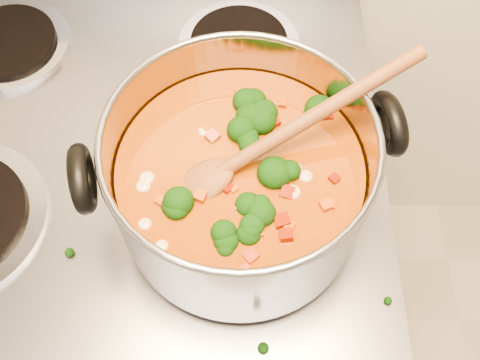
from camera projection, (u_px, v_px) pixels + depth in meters
name	position (u px, v px, depth m)	size (l,w,h in m)	color
electric_range	(156.00, 245.00, 1.16)	(0.76, 0.69, 1.08)	gray
stockpot	(240.00, 179.00, 0.62)	(0.36, 0.30, 0.18)	#9B9BA3
wooden_spoon	(258.00, 149.00, 0.58)	(0.28, 0.16, 0.12)	brown
cooktop_crumbs	(231.00, 228.00, 0.68)	(0.39, 0.34, 0.01)	black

